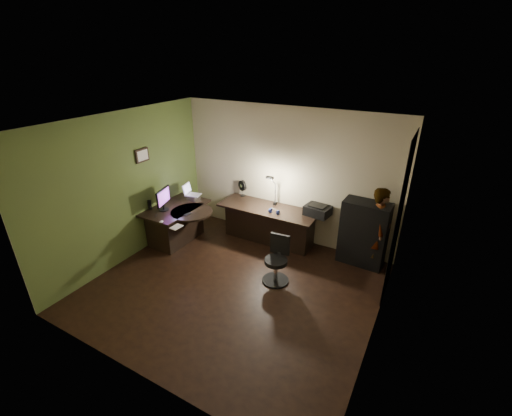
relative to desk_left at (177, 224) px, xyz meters
The scene contains 27 objects.
floor 2.02m from the desk_left, 22.50° to the right, with size 4.50×4.00×0.01m, color black.
ceiling 3.05m from the desk_left, 22.50° to the right, with size 4.50×4.00×0.01m, color silver.
wall_back 2.42m from the desk_left, 34.27° to the left, with size 4.50×0.01×2.70m, color tan.
wall_front 3.45m from the desk_left, 56.48° to the right, with size 4.50×0.01×2.70m, color tan.
wall_left 1.30m from the desk_left, 119.28° to the right, with size 0.01×4.00×2.70m, color tan.
wall_right 4.27m from the desk_left, 10.51° to the right, with size 0.01×4.00×2.70m, color tan.
green_wall_overlay 1.30m from the desk_left, 118.41° to the right, with size 0.00×4.00×2.70m, color #4E622C.
arched_doorway 4.19m from the desk_left, ahead, with size 0.01×0.90×2.60m, color black.
french_door 4.32m from the desk_left, 17.83° to the right, with size 0.02×0.92×2.10m, color white.
framed_picture 1.55m from the desk_left, 141.69° to the right, with size 0.04×0.30×0.25m, color black.
desk_left is the anchor object (origin of this frame).
desk_right 1.85m from the desk_left, 28.18° to the left, with size 2.01×0.70×0.75m, color black.
cabinet 3.65m from the desk_left, 16.29° to the left, with size 0.81×0.41×1.22m, color black.
laptop_stand 0.65m from the desk_left, 81.39° to the left, with size 0.23×0.19×0.10m, color silver.
laptop 0.77m from the desk_left, 81.39° to the left, with size 0.32×0.30×0.22m, color silver.
monitor 0.59m from the desk_left, 114.85° to the right, with size 0.10×0.49×0.32m, color black.
mouse 0.80m from the desk_left, 70.11° to the right, with size 0.06×0.09×0.03m, color silver.
phone 0.60m from the desk_left, 19.01° to the right, with size 0.07×0.14×0.01m, color black.
pen 0.63m from the desk_left, 95.79° to the right, with size 0.01×0.13×0.01m, color black.
speaker 0.68m from the desk_left, 138.81° to the right, with size 0.07×0.07×0.18m, color black.
notepad 0.96m from the desk_left, 47.75° to the right, with size 0.15×0.21×0.01m, color silver.
desk_fan 1.55m from the desk_left, 53.04° to the left, with size 0.23×0.12×0.35m, color black.
headphones 2.02m from the desk_left, 21.11° to the left, with size 0.21×0.09×0.10m, color navy.
printer 2.84m from the desk_left, 21.94° to the left, with size 0.46×0.36×0.20m, color black.
desk_lamp 2.13m from the desk_left, 32.40° to the left, with size 0.18×0.34×0.74m, color black.
office_chair 2.39m from the desk_left, ahead, with size 0.46×0.46×0.82m, color black.
person 3.90m from the desk_left, 15.28° to the left, with size 0.55×0.36×1.53m, color #D8A88C.
Camera 1 is at (2.57, -3.88, 3.63)m, focal length 24.00 mm.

